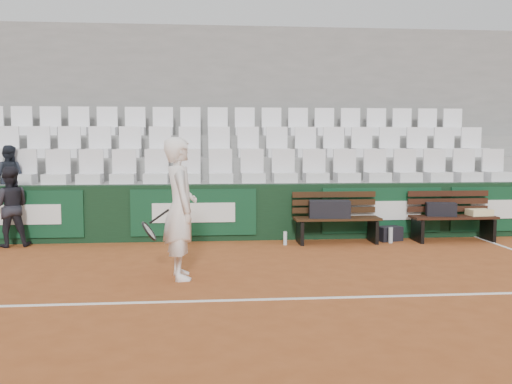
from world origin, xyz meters
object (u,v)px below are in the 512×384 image
at_px(bench_left, 337,230).
at_px(tennis_player, 180,208).
at_px(sports_bag_right, 441,209).
at_px(water_bottle_near, 285,238).
at_px(bench_right, 453,229).
at_px(sports_bag_ground, 389,234).
at_px(ball_kid, 9,207).
at_px(water_bottle_far, 391,235).
at_px(spectator_c, 8,152).
at_px(sports_bag_left, 330,209).

height_order(bench_left, tennis_player, tennis_player).
relative_size(sports_bag_right, water_bottle_near, 2.18).
distance_m(bench_right, sports_bag_ground, 1.13).
distance_m(bench_left, water_bottle_near, 0.94).
height_order(bench_left, water_bottle_near, bench_left).
bearing_deg(ball_kid, water_bottle_far, 163.90).
distance_m(water_bottle_near, spectator_c, 5.25).
bearing_deg(ball_kid, sports_bag_right, 165.04).
xyz_separation_m(sports_bag_ground, water_bottle_far, (-0.05, -0.23, 0.01)).
bearing_deg(sports_bag_right, ball_kid, 178.82).
distance_m(sports_bag_left, sports_bag_ground, 1.24).
distance_m(sports_bag_ground, spectator_c, 7.04).
height_order(bench_left, ball_kid, ball_kid).
bearing_deg(water_bottle_near, water_bottle_far, 0.68).
distance_m(bench_left, tennis_player, 3.58).
bearing_deg(water_bottle_far, spectator_c, 170.64).
distance_m(water_bottle_far, tennis_player, 4.28).
relative_size(sports_bag_left, water_bottle_near, 3.01).
distance_m(sports_bag_right, ball_kid, 7.45).
bearing_deg(water_bottle_far, sports_bag_right, 6.62).
bearing_deg(water_bottle_near, ball_kid, 176.48).
height_order(bench_left, sports_bag_ground, bench_left).
bearing_deg(tennis_player, bench_left, 41.94).
xyz_separation_m(bench_right, ball_kid, (-7.66, 0.18, 0.45)).
bearing_deg(bench_right, tennis_player, -153.58).
distance_m(bench_right, spectator_c, 8.12).
bearing_deg(sports_bag_right, bench_left, -179.36).
bearing_deg(water_bottle_near, sports_bag_left, 5.56).
distance_m(bench_right, ball_kid, 7.68).
bearing_deg(ball_kid, bench_right, 164.87).
bearing_deg(sports_bag_ground, sports_bag_right, -7.35).
bearing_deg(bench_right, sports_bag_ground, 172.69).
bearing_deg(water_bottle_near, sports_bag_right, 2.69).
xyz_separation_m(sports_bag_left, spectator_c, (-5.70, 1.06, 0.98)).
bearing_deg(sports_bag_ground, tennis_player, -145.41).
bearing_deg(tennis_player, sports_bag_ground, 34.59).
xyz_separation_m(bench_right, spectator_c, (-7.94, 1.03, 1.35)).
distance_m(sports_bag_ground, tennis_player, 4.45).
bearing_deg(bench_right, ball_kid, 178.65).
distance_m(sports_bag_right, water_bottle_near, 2.85).
relative_size(bench_right, water_bottle_far, 5.45).
bearing_deg(ball_kid, sports_bag_ground, 165.89).
bearing_deg(sports_bag_ground, bench_right, -7.31).
bearing_deg(sports_bag_ground, bench_left, -172.15).
xyz_separation_m(water_bottle_far, ball_kid, (-6.50, 0.26, 0.54)).
relative_size(bench_left, sports_bag_left, 2.14).
distance_m(bench_right, sports_bag_right, 0.41).
bearing_deg(sports_bag_right, sports_bag_left, -178.42).
xyz_separation_m(bench_right, sports_bag_ground, (-1.11, 0.14, -0.10)).
xyz_separation_m(sports_bag_right, spectator_c, (-7.73, 1.01, 1.01)).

